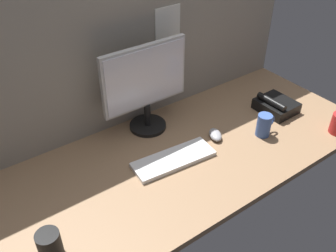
{
  "coord_description": "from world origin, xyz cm",
  "views": [
    {
      "loc": [
        -82.15,
        -101.74,
        108.82
      ],
      "look_at": [
        -1.63,
        0.0,
        14.0
      ],
      "focal_mm": 39.68,
      "sensor_mm": 36.0,
      "label": 1
    }
  ],
  "objects_px": {
    "monitor": "(146,84)",
    "mug_black_travel": "(50,245)",
    "mouse": "(215,135)",
    "keyboard": "(174,159)",
    "mug_ceramic_blue": "(264,125)",
    "desk_phone": "(276,105)"
  },
  "relations": [
    {
      "from": "desk_phone",
      "to": "keyboard",
      "type": "bearing_deg",
      "value": -179.08
    },
    {
      "from": "monitor",
      "to": "desk_phone",
      "type": "relative_size",
      "value": 2.26
    },
    {
      "from": "mug_black_travel",
      "to": "mug_ceramic_blue",
      "type": "height_order",
      "value": "mug_ceramic_blue"
    },
    {
      "from": "monitor",
      "to": "mug_black_travel",
      "type": "xyz_separation_m",
      "value": [
        -0.66,
        -0.43,
        -0.18
      ]
    },
    {
      "from": "mouse",
      "to": "mug_black_travel",
      "type": "bearing_deg",
      "value": -144.66
    },
    {
      "from": "monitor",
      "to": "keyboard",
      "type": "bearing_deg",
      "value": -99.14
    },
    {
      "from": "keyboard",
      "to": "desk_phone",
      "type": "distance_m",
      "value": 0.67
    },
    {
      "from": "mug_ceramic_blue",
      "to": "desk_phone",
      "type": "xyz_separation_m",
      "value": [
        0.21,
        0.11,
        -0.02
      ]
    },
    {
      "from": "mouse",
      "to": "desk_phone",
      "type": "distance_m",
      "value": 0.41
    },
    {
      "from": "keyboard",
      "to": "mug_black_travel",
      "type": "relative_size",
      "value": 3.38
    },
    {
      "from": "keyboard",
      "to": "monitor",
      "type": "bearing_deg",
      "value": 86.13
    },
    {
      "from": "mouse",
      "to": "mug_black_travel",
      "type": "relative_size",
      "value": 0.88
    },
    {
      "from": "monitor",
      "to": "desk_phone",
      "type": "bearing_deg",
      "value": -23.63
    },
    {
      "from": "monitor",
      "to": "mug_black_travel",
      "type": "height_order",
      "value": "monitor"
    },
    {
      "from": "mug_black_travel",
      "to": "mug_ceramic_blue",
      "type": "xyz_separation_m",
      "value": [
        1.08,
        0.05,
        0.0
      ]
    },
    {
      "from": "monitor",
      "to": "desk_phone",
      "type": "distance_m",
      "value": 0.71
    },
    {
      "from": "keyboard",
      "to": "mug_black_travel",
      "type": "height_order",
      "value": "mug_black_travel"
    },
    {
      "from": "monitor",
      "to": "keyboard",
      "type": "distance_m",
      "value": 0.37
    },
    {
      "from": "keyboard",
      "to": "desk_phone",
      "type": "bearing_deg",
      "value": 6.2
    },
    {
      "from": "mug_ceramic_blue",
      "to": "keyboard",
      "type": "bearing_deg",
      "value": 168.43
    },
    {
      "from": "monitor",
      "to": "mug_black_travel",
      "type": "distance_m",
      "value": 0.81
    },
    {
      "from": "mouse",
      "to": "keyboard",
      "type": "bearing_deg",
      "value": -151.25
    }
  ]
}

